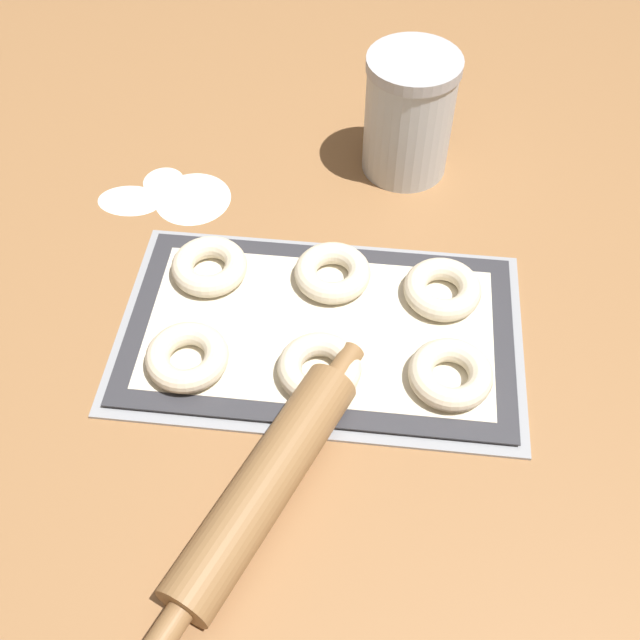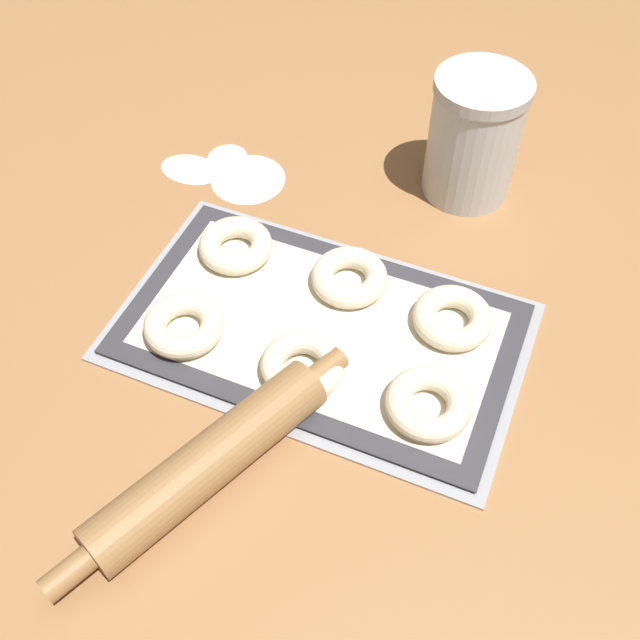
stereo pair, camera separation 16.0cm
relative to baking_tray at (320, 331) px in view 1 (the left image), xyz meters
The scene contains 14 objects.
ground_plane 0.02m from the baking_tray, 148.95° to the left, with size 2.80×2.80×0.00m, color olive.
baking_tray is the anchor object (origin of this frame).
baking_mat 0.01m from the baking_tray, 90.00° to the right, with size 0.46×0.27×0.00m.
bagel_front_left 0.16m from the baking_tray, 154.38° to the right, with size 0.10×0.10×0.03m.
bagel_front_center 0.07m from the baking_tray, 84.38° to the right, with size 0.10×0.10×0.03m.
bagel_front_right 0.17m from the baking_tray, 21.70° to the right, with size 0.10×0.10×0.03m.
bagel_back_left 0.17m from the baking_tray, 154.48° to the left, with size 0.10×0.10×0.03m.
bagel_back_center 0.08m from the baking_tray, 84.48° to the left, with size 0.10×0.10×0.03m.
bagel_back_right 0.16m from the baking_tray, 23.95° to the left, with size 0.10×0.10×0.03m.
flour_canister 0.34m from the baking_tray, 74.56° to the left, with size 0.13×0.13×0.18m.
rolling_pin 0.22m from the baking_tray, 98.43° to the right, with size 0.18×0.36×0.06m.
flour_patch_near 0.30m from the baking_tray, 133.20° to the left, with size 0.11×0.11×0.00m.
flour_patch_far 0.36m from the baking_tray, 135.61° to the left, with size 0.06×0.06×0.00m.
flour_patch_side 0.36m from the baking_tray, 145.03° to the left, with size 0.09×0.06×0.00m.
Camera 1 is at (0.08, -0.56, 0.72)m, focal length 42.00 mm.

